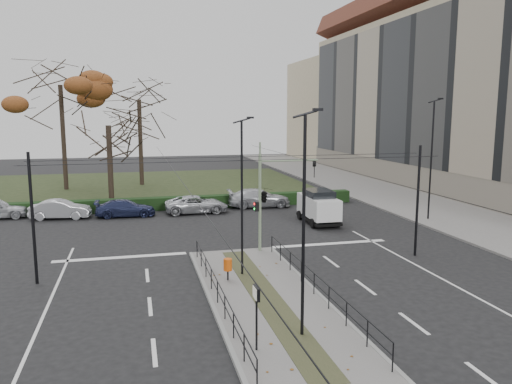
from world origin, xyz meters
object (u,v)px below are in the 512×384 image
parked_car_third (125,208)px  streetlamp_median_near (304,224)px  rust_tree (60,85)px  parked_car_second (60,209)px  litter_bin (228,265)px  bare_tree_center (139,106)px  traffic_light (265,195)px  info_panel (256,300)px  streetlamp_sidewalk (431,158)px  parked_car_fifth (259,198)px  white_van (319,206)px  parked_car_fourth (197,204)px  bare_tree_near (109,131)px  streetlamp_median_far (242,196)px

parked_car_third → streetlamp_median_near: bearing=-163.0°
parked_car_third → rust_tree: bearing=23.7°
parked_car_second → rust_tree: size_ratio=0.31×
litter_bin → bare_tree_center: size_ratio=0.08×
traffic_light → parked_car_second: 17.57m
info_panel → bare_tree_center: size_ratio=0.18×
traffic_light → streetlamp_sidewalk: size_ratio=0.63×
streetlamp_sidewalk → parked_car_fifth: size_ratio=1.66×
white_van → bare_tree_center: bearing=118.1°
streetlamp_sidewalk → parked_car_fourth: 17.73m
parked_car_second → bare_tree_near: (3.46, 4.12, 5.51)m
info_panel → parked_car_second: bearing=110.8°
parked_car_fourth → parked_car_fifth: size_ratio=0.94×
parked_car_fourth → parked_car_third: bearing=91.4°
streetlamp_median_near → streetlamp_sidewalk: size_ratio=0.90×
traffic_light → white_van: size_ratio=1.21×
white_van → parked_car_second: bearing=161.9°
info_panel → bare_tree_center: 40.49m
parked_car_fourth → parked_car_second: bearing=89.2°
streetlamp_median_far → bare_tree_near: bare_tree_near is taller
bare_tree_center → bare_tree_near: 12.53m
info_panel → parked_car_second: (-8.99, 23.68, -1.11)m
parked_car_third → parked_car_fifth: bearing=-81.0°
litter_bin → parked_car_third: bearing=106.0°
streetlamp_median_far → litter_bin: bearing=-140.2°
traffic_light → info_panel: 11.97m
info_panel → streetlamp_sidewalk: bearing=44.6°
traffic_light → rust_tree: 30.93m
litter_bin → parked_car_fifth: parked_car_fifth is taller
bare_tree_near → white_van: bearing=-34.7°
streetlamp_sidewalk → parked_car_third: size_ratio=1.96×
traffic_light → streetlamp_median_far: bearing=-119.1°
streetlamp_sidewalk → bare_tree_center: size_ratio=0.72×
traffic_light → white_van: (5.57, 6.41, -2.04)m
parked_car_third → bare_tree_near: bearing=16.5°
parked_car_third → white_van: 14.40m
streetlamp_median_far → parked_car_fourth: (-0.21, 15.91, -3.22)m
streetlamp_sidewalk → parked_car_third: (-21.26, 6.72, -3.87)m
parked_car_third → rust_tree: (-5.97, 14.83, 9.77)m
litter_bin → parked_car_fourth: 16.62m
info_panel → parked_car_second: size_ratio=0.50×
streetlamp_median_near → parked_car_second: bearing=115.2°
white_van → rust_tree: bearing=133.3°
traffic_light → info_panel: bearing=-106.2°
bare_tree_center → streetlamp_median_far: bearing=-82.8°
traffic_light → streetlamp_median_near: (-1.52, -10.70, 0.78)m
streetlamp_median_far → bare_tree_center: bare_tree_center is taller
litter_bin → streetlamp_sidewalk: streetlamp_sidewalk is taller
parked_car_second → bare_tree_center: (6.11, 16.16, 7.74)m
traffic_light → parked_car_second: size_ratio=1.27×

